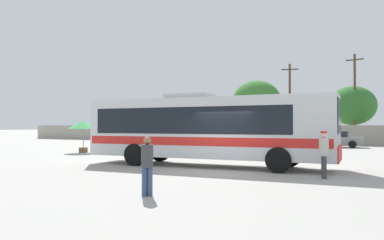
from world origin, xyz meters
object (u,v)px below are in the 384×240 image
at_px(utility_pole_near, 290,102).
at_px(roadside_tree_midleft, 257,101).
at_px(passenger_waiting_on_apron, 147,162).
at_px(roadside_tree_left, 173,105).
at_px(roadside_tree_midright, 352,106).
at_px(vendor_umbrella_secondary_green, 83,125).
at_px(utility_pole_far, 355,97).
at_px(attendant_by_bus_door, 324,152).
at_px(parked_car_third_grey, 335,139).
at_px(coach_bus_silver_red, 204,127).
at_px(parked_car_leftmost_maroon, 213,137).
at_px(parked_car_second_white, 273,137).

xyz_separation_m(utility_pole_near, roadside_tree_midleft, (-4.06, 0.95, 0.30)).
xyz_separation_m(passenger_waiting_on_apron, roadside_tree_left, (-18.51, 32.74, 3.56)).
bearing_deg(roadside_tree_midright, roadside_tree_midleft, -170.35).
relative_size(vendor_umbrella_secondary_green, roadside_tree_midright, 0.37).
relative_size(vendor_umbrella_secondary_green, utility_pole_far, 0.24).
bearing_deg(utility_pole_near, utility_pole_far, 10.24).
height_order(attendant_by_bus_door, parked_car_third_grey, attendant_by_bus_door).
bearing_deg(roadside_tree_midleft, utility_pole_far, 1.14).
relative_size(vendor_umbrella_secondary_green, roadside_tree_left, 0.38).
relative_size(utility_pole_far, roadside_tree_midleft, 1.31).
distance_m(passenger_waiting_on_apron, vendor_umbrella_secondary_green, 17.81).
bearing_deg(roadside_tree_midleft, attendant_by_bus_door, -67.55).
height_order(coach_bus_silver_red, roadside_tree_midleft, roadside_tree_midleft).
height_order(parked_car_leftmost_maroon, parked_car_third_grey, parked_car_leftmost_maroon).
xyz_separation_m(parked_car_second_white, roadside_tree_midleft, (-3.77, 6.54, 4.01)).
height_order(parked_car_leftmost_maroon, roadside_tree_midleft, roadside_tree_midleft).
distance_m(passenger_waiting_on_apron, parked_car_second_white, 27.54).
bearing_deg(roadside_tree_midleft, parked_car_second_white, -60.05).
bearing_deg(roadside_tree_left, vendor_umbrella_secondary_green, -76.44).
relative_size(attendant_by_bus_door, vendor_umbrella_secondary_green, 0.75).
xyz_separation_m(parked_car_second_white, utility_pole_far, (6.72, 6.75, 4.07)).
xyz_separation_m(coach_bus_silver_red, vendor_umbrella_secondary_green, (-11.48, 4.09, 0.10)).
bearing_deg(utility_pole_near, passenger_waiting_on_apron, -83.37).
distance_m(vendor_umbrella_secondary_green, parked_car_second_white, 18.19).
bearing_deg(roadside_tree_midright, parked_car_third_grey, -95.03).
bearing_deg(roadside_tree_left, passenger_waiting_on_apron, -60.51).
distance_m(roadside_tree_left, roadside_tree_midleft, 10.69).
relative_size(parked_car_leftmost_maroon, parked_car_third_grey, 0.95).
height_order(coach_bus_silver_red, roadside_tree_midright, roadside_tree_midright).
height_order(vendor_umbrella_secondary_green, parked_car_second_white, vendor_umbrella_secondary_green).
bearing_deg(vendor_umbrella_secondary_green, utility_pole_far, 54.32).
relative_size(parked_car_third_grey, roadside_tree_left, 0.77).
relative_size(utility_pole_near, utility_pole_far, 0.92).
distance_m(coach_bus_silver_red, utility_pole_far, 26.98).
bearing_deg(parked_car_second_white, roadside_tree_midleft, 119.95).
distance_m(passenger_waiting_on_apron, utility_pole_far, 34.31).
distance_m(attendant_by_bus_door, vendor_umbrella_secondary_green, 18.13).
relative_size(parked_car_third_grey, roadside_tree_midleft, 0.64).
distance_m(parked_car_leftmost_maroon, roadside_tree_midright, 15.54).
xyz_separation_m(utility_pole_near, utility_pole_far, (6.43, 1.16, 0.36)).
height_order(attendant_by_bus_door, parked_car_second_white, attendant_by_bus_door).
bearing_deg(roadside_tree_midleft, passenger_waiting_on_apron, -76.87).
relative_size(coach_bus_silver_red, roadside_tree_left, 1.99).
bearing_deg(parked_car_third_grey, coach_bus_silver_red, -100.05).
xyz_separation_m(parked_car_second_white, roadside_tree_midright, (6.35, 8.26, 3.26)).
relative_size(passenger_waiting_on_apron, utility_pole_near, 0.19).
distance_m(passenger_waiting_on_apron, roadside_tree_left, 37.78).
relative_size(utility_pole_far, roadside_tree_midright, 1.52).
height_order(roadside_tree_left, roadside_tree_midright, roadside_tree_midright).
distance_m(parked_car_second_white, roadside_tree_left, 15.85).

